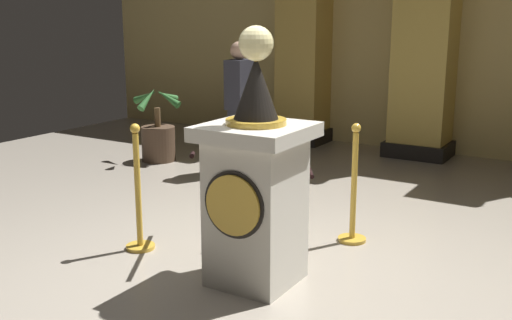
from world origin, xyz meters
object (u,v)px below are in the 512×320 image
potted_palm_left (158,137)px  stanchion_far (139,206)px  pedestal_clock (256,186)px  bystander_guest (239,104)px  stanchion_near (353,201)px

potted_palm_left → stanchion_far: bearing=-52.6°
pedestal_clock → stanchion_far: 1.20m
pedestal_clock → bystander_guest: (-1.83, 2.62, 0.12)m
pedestal_clock → stanchion_near: (0.29, 1.12, -0.36)m
stanchion_near → bystander_guest: 2.64m
pedestal_clock → bystander_guest: pedestal_clock is taller
pedestal_clock → potted_palm_left: bearing=140.2°
stanchion_far → stanchion_near: bearing=36.9°
potted_palm_left → bystander_guest: size_ratio=0.63×
bystander_guest → pedestal_clock: bearing=-55.1°
pedestal_clock → potted_palm_left: size_ratio=1.82×
potted_palm_left → stanchion_near: bearing=-23.2°
stanchion_far → potted_palm_left: (-1.92, 2.51, -0.05)m
stanchion_far → bystander_guest: (-0.68, 2.58, 0.47)m
stanchion_near → stanchion_far: 1.79m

